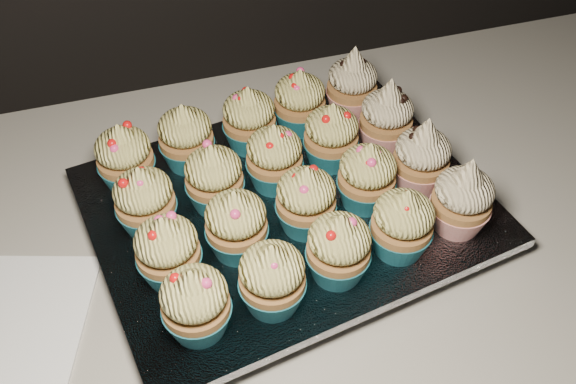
{
  "coord_description": "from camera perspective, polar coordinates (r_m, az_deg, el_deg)",
  "views": [
    {
      "loc": [
        -0.04,
        1.24,
        1.44
      ],
      "look_at": [
        0.1,
        1.7,
        0.95
      ],
      "focal_mm": 40.0,
      "sensor_mm": 36.0,
      "label": 1
    }
  ],
  "objects": [
    {
      "name": "cupcake_17",
      "position": [
        0.75,
        -3.47,
        6.43
      ],
      "size": [
        0.06,
        0.06,
        0.08
      ],
      "color": "#196777",
      "rests_on": "foil_lining"
    },
    {
      "name": "worktop",
      "position": [
        0.73,
        -7.54,
        -5.51
      ],
      "size": [
        2.44,
        0.64,
        0.04
      ],
      "primitive_type": "cube",
      "color": "beige",
      "rests_on": "cabinet"
    },
    {
      "name": "baking_tray",
      "position": [
        0.72,
        -0.0,
        -2.18
      ],
      "size": [
        0.42,
        0.35,
        0.02
      ],
      "primitive_type": "cube",
      "rotation": [
        0.0,
        0.0,
        0.16
      ],
      "color": "black",
      "rests_on": "worktop"
    },
    {
      "name": "cupcake_16",
      "position": [
        0.73,
        -9.06,
        4.81
      ],
      "size": [
        0.06,
        0.06,
        0.08
      ],
      "color": "#196777",
      "rests_on": "foil_lining"
    },
    {
      "name": "cupcake_18",
      "position": [
        0.77,
        1.05,
        8.01
      ],
      "size": [
        0.06,
        0.06,
        0.08
      ],
      "color": "#196777",
      "rests_on": "foil_lining"
    },
    {
      "name": "cupcake_9",
      "position": [
        0.71,
        11.79,
        3.01
      ],
      "size": [
        0.06,
        0.06,
        0.1
      ],
      "color": "red",
      "rests_on": "foil_lining"
    },
    {
      "name": "cupcake_15",
      "position": [
        0.72,
        -14.3,
        2.98
      ],
      "size": [
        0.06,
        0.06,
        0.08
      ],
      "color": "#196777",
      "rests_on": "foil_lining"
    },
    {
      "name": "cupcake_4",
      "position": [
        0.67,
        15.23,
        -0.58
      ],
      "size": [
        0.06,
        0.06,
        0.1
      ],
      "color": "red",
      "rests_on": "foil_lining"
    },
    {
      "name": "cupcake_19",
      "position": [
        0.8,
        5.72,
        9.48
      ],
      "size": [
        0.06,
        0.06,
        0.1
      ],
      "color": "red",
      "rests_on": "foil_lining"
    },
    {
      "name": "cupcake_14",
      "position": [
        0.75,
        8.75,
        6.56
      ],
      "size": [
        0.06,
        0.06,
        0.1
      ],
      "color": "red",
      "rests_on": "foil_lining"
    },
    {
      "name": "cupcake_2",
      "position": [
        0.61,
        4.52,
        -5.0
      ],
      "size": [
        0.06,
        0.06,
        0.08
      ],
      "color": "#196777",
      "rests_on": "foil_lining"
    },
    {
      "name": "cupcake_12",
      "position": [
        0.7,
        -1.22,
        3.06
      ],
      "size": [
        0.06,
        0.06,
        0.08
      ],
      "color": "#196777",
      "rests_on": "foil_lining"
    },
    {
      "name": "cupcake_6",
      "position": [
        0.63,
        -4.62,
        -2.89
      ],
      "size": [
        0.06,
        0.06,
        0.08
      ],
      "color": "#196777",
      "rests_on": "foil_lining"
    },
    {
      "name": "cupcake_3",
      "position": [
        0.64,
        10.12,
        -2.79
      ],
      "size": [
        0.06,
        0.06,
        0.08
      ],
      "color": "#196777",
      "rests_on": "foil_lining"
    },
    {
      "name": "cupcake_5",
      "position": [
        0.62,
        -10.63,
        -5.15
      ],
      "size": [
        0.06,
        0.06,
        0.08
      ],
      "color": "#196777",
      "rests_on": "foil_lining"
    },
    {
      "name": "cupcake_7",
      "position": [
        0.65,
        1.61,
        -0.76
      ],
      "size": [
        0.06,
        0.06,
        0.08
      ],
      "color": "#196777",
      "rests_on": "foil_lining"
    },
    {
      "name": "cupcake_11",
      "position": [
        0.68,
        -6.58,
        1.22
      ],
      "size": [
        0.06,
        0.06,
        0.08
      ],
      "color": "#196777",
      "rests_on": "foil_lining"
    },
    {
      "name": "cupcake_0",
      "position": [
        0.58,
        -8.22,
        -9.76
      ],
      "size": [
        0.06,
        0.06,
        0.08
      ],
      "color": "#196777",
      "rests_on": "foil_lining"
    },
    {
      "name": "cupcake_8",
      "position": [
        0.68,
        7.03,
        1.37
      ],
      "size": [
        0.06,
        0.06,
        0.08
      ],
      "color": "#196777",
      "rests_on": "foil_lining"
    },
    {
      "name": "cupcake_13",
      "position": [
        0.72,
        3.86,
        4.96
      ],
      "size": [
        0.06,
        0.06,
        0.08
      ],
      "color": "#196777",
      "rests_on": "foil_lining"
    },
    {
      "name": "cupcake_10",
      "position": [
        0.67,
        -12.6,
        -0.77
      ],
      "size": [
        0.06,
        0.06,
        0.08
      ],
      "color": "#196777",
      "rests_on": "foil_lining"
    },
    {
      "name": "cupcake_1",
      "position": [
        0.59,
        -1.42,
        -7.66
      ],
      "size": [
        0.06,
        0.06,
        0.08
      ],
      "color": "#196777",
      "rests_on": "foil_lining"
    },
    {
      "name": "foil_lining",
      "position": [
        0.71,
        0.0,
        -1.25
      ],
      "size": [
        0.46,
        0.39,
        0.01
      ],
      "primitive_type": "cube",
      "rotation": [
        0.0,
        0.0,
        0.16
      ],
      "color": "silver",
      "rests_on": "baking_tray"
    }
  ]
}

